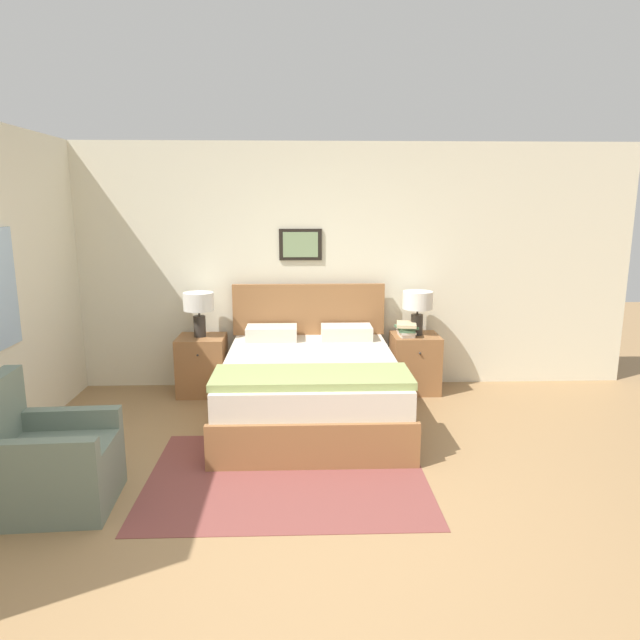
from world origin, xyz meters
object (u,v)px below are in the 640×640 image
object	(u,v)px
nightstand_by_door	(415,363)
table_lamp_by_door	(418,304)
bed	(311,386)
table_lamp_near_window	(199,305)
nightstand_near_window	(202,365)
armchair	(46,464)

from	to	relation	value
nightstand_by_door	table_lamp_by_door	size ratio (longest dim) A/B	1.32
bed	table_lamp_near_window	xyz separation A→B (m)	(-1.14, 0.80, 0.62)
bed	table_lamp_by_door	size ratio (longest dim) A/B	4.42
nightstand_near_window	nightstand_by_door	bearing A→B (deg)	0.00
nightstand_by_door	table_lamp_by_door	world-z (taller)	table_lamp_by_door
armchair	nightstand_by_door	bearing A→B (deg)	125.23
armchair	nightstand_by_door	size ratio (longest dim) A/B	1.45
table_lamp_by_door	armchair	bearing A→B (deg)	-141.66
bed	nightstand_near_window	size ratio (longest dim) A/B	3.34
nightstand_near_window	table_lamp_near_window	bearing A→B (deg)	131.74
bed	table_lamp_near_window	size ratio (longest dim) A/B	4.42
bed	armchair	xyz separation A→B (m)	(-1.76, -1.49, -0.02)
table_lamp_near_window	table_lamp_by_door	distance (m)	2.27
nightstand_near_window	nightstand_by_door	world-z (taller)	same
bed	nightstand_near_window	xyz separation A→B (m)	(-1.12, 0.78, -0.01)
armchair	table_lamp_by_door	world-z (taller)	table_lamp_by_door
bed	table_lamp_near_window	distance (m)	1.52
armchair	table_lamp_near_window	size ratio (longest dim) A/B	1.92
armchair	table_lamp_near_window	distance (m)	2.46
nightstand_near_window	table_lamp_by_door	bearing A→B (deg)	0.32
nightstand_near_window	table_lamp_by_door	xyz separation A→B (m)	(2.26, 0.01, 0.64)
armchair	nightstand_near_window	xyz separation A→B (m)	(0.64, 2.28, 0.01)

